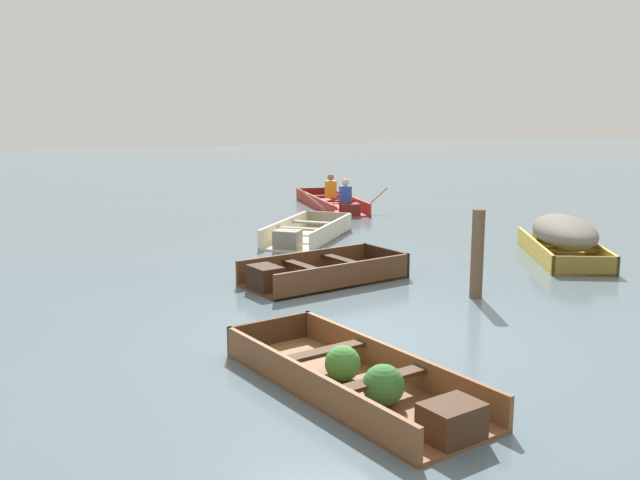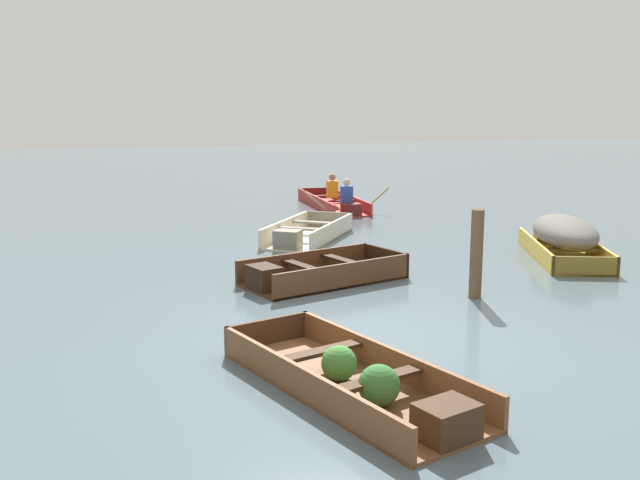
{
  "view_description": "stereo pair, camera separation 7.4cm",
  "coord_description": "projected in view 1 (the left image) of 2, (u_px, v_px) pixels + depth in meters",
  "views": [
    {
      "loc": [
        -3.23,
        -7.44,
        2.63
      ],
      "look_at": [
        0.93,
        3.94,
        0.35
      ],
      "focal_mm": 40.0,
      "sensor_mm": 36.0,
      "label": 1
    },
    {
      "loc": [
        -3.16,
        -7.46,
        2.63
      ],
      "look_at": [
        0.93,
        3.94,
        0.35
      ],
      "focal_mm": 40.0,
      "sensor_mm": 36.0,
      "label": 2
    }
  ],
  "objects": [
    {
      "name": "ground_plane",
      "position": [
        360.0,
        332.0,
        8.44
      ],
      "size": [
        80.0,
        80.0,
        0.0
      ],
      "primitive_type": "plane",
      "color": "slate"
    },
    {
      "name": "skiff_yellow_far_moored",
      "position": [
        564.0,
        235.0,
        12.47
      ],
      "size": [
        2.09,
        2.95,
        0.74
      ],
      "color": "#E5BC47",
      "rests_on": "ground"
    },
    {
      "name": "mooring_post",
      "position": [
        477.0,
        254.0,
        9.83
      ],
      "size": [
        0.17,
        0.17,
        1.24
      ],
      "primitive_type": "cylinder",
      "color": "brown",
      "rests_on": "ground"
    },
    {
      "name": "dinghy_wooden_brown_foreground",
      "position": [
        361.0,
        381.0,
        6.57
      ],
      "size": [
        1.78,
        3.14,
        0.41
      ],
      "color": "brown",
      "rests_on": "ground"
    },
    {
      "name": "skiff_dark_varnish_mid_moored",
      "position": [
        318.0,
        274.0,
        10.74
      ],
      "size": [
        2.66,
        1.7,
        0.38
      ],
      "color": "#4C2D19",
      "rests_on": "ground"
    },
    {
      "name": "rowboat_red_with_crew",
      "position": [
        333.0,
        202.0,
        18.57
      ],
      "size": [
        2.21,
        3.76,
        0.89
      ],
      "color": "#AD2D28",
      "rests_on": "ground"
    },
    {
      "name": "skiff_cream_near_moored",
      "position": [
        306.0,
        234.0,
        14.11
      ],
      "size": [
        2.47,
        2.73,
        0.38
      ],
      "color": "beige",
      "rests_on": "ground"
    }
  ]
}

